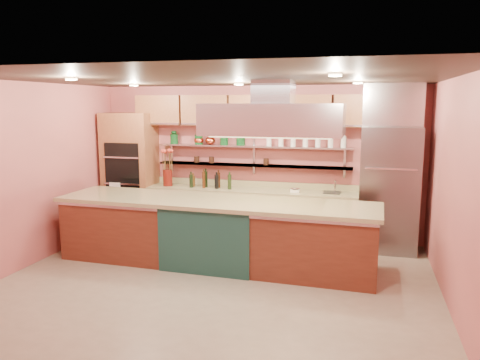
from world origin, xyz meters
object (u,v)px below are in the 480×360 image
(copper_kettle, at_px, (210,140))
(green_canister, at_px, (241,140))
(island, at_px, (215,232))
(flower_vase, at_px, (168,178))
(refrigerator, at_px, (389,189))
(kitchen_scale, at_px, (295,189))

(copper_kettle, xyz_separation_m, green_canister, (0.59, 0.00, 0.02))
(island, bearing_deg, flower_vase, 136.22)
(refrigerator, bearing_deg, flower_vase, 179.86)
(island, bearing_deg, kitchen_scale, 55.90)
(island, distance_m, green_canister, 2.10)
(refrigerator, distance_m, green_canister, 2.75)
(green_canister, bearing_deg, kitchen_scale, -11.78)
(flower_vase, relative_size, copper_kettle, 1.66)
(refrigerator, bearing_deg, kitchen_scale, 179.64)
(island, xyz_separation_m, kitchen_scale, (1.03, 1.43, 0.47))
(kitchen_scale, relative_size, copper_kettle, 0.84)
(kitchen_scale, distance_m, copper_kettle, 1.85)
(refrigerator, relative_size, kitchen_scale, 13.32)
(flower_vase, xyz_separation_m, kitchen_scale, (2.43, 0.00, -0.11))
(refrigerator, bearing_deg, copper_kettle, 175.92)
(island, distance_m, kitchen_scale, 1.82)
(green_canister, bearing_deg, flower_vase, -170.91)
(refrigerator, relative_size, green_canister, 10.91)
(copper_kettle, bearing_deg, island, -69.45)
(island, relative_size, flower_vase, 15.68)
(flower_vase, distance_m, copper_kettle, 1.08)
(kitchen_scale, height_order, copper_kettle, copper_kettle)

